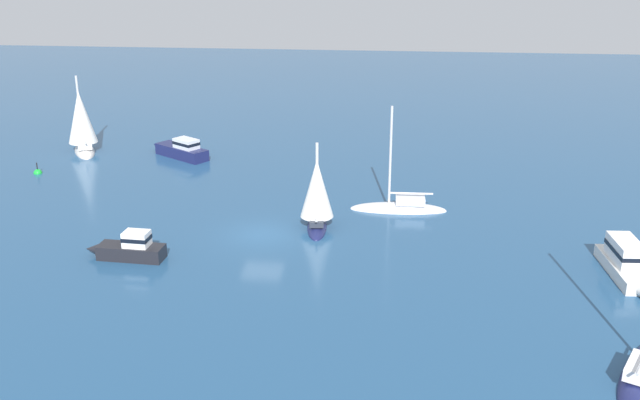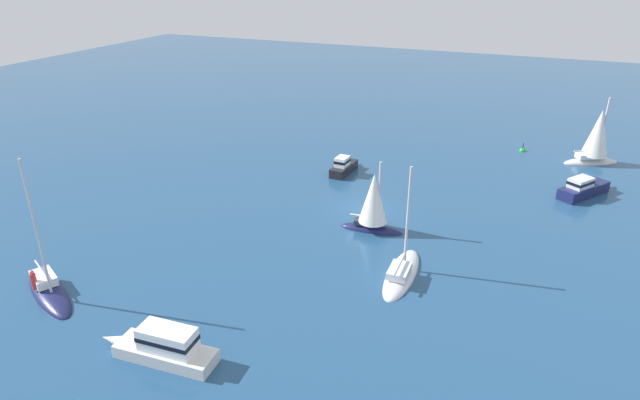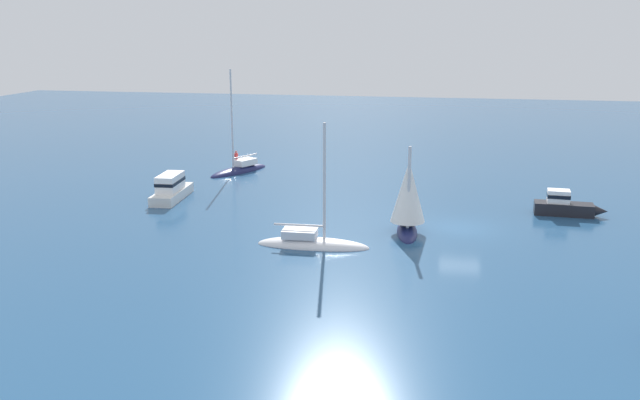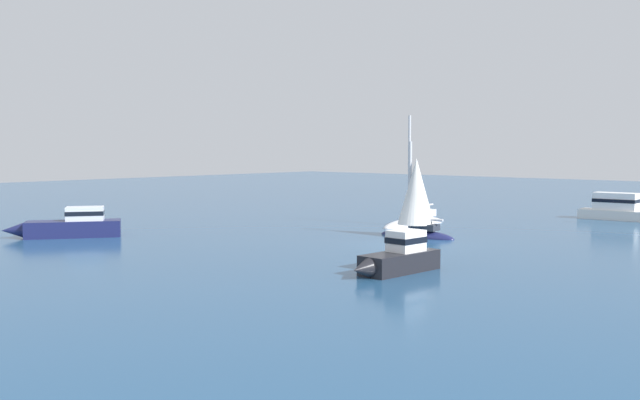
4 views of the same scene
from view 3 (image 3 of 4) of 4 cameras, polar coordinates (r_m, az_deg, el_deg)
The scene contains 6 objects.
ground_plane at distance 42.75m, azimuth 11.82°, elevation -2.32°, with size 160.00×160.00×0.00m, color navy.
powerboat at distance 49.92m, azimuth -12.36°, elevation 0.97°, with size 6.48×1.95×1.88m.
launch at distance 47.42m, azimuth 19.99°, elevation -0.46°, with size 1.51×4.67×1.67m.
sloop at distance 40.74m, azimuth 7.42°, elevation -0.11°, with size 4.69×2.24×5.76m.
sloop_1 at distance 38.45m, azimuth -0.68°, elevation -3.71°, with size 1.88×6.47×7.53m.
sloop_2 at distance 58.47m, azimuth -6.80°, elevation 2.54°, with size 6.46×4.45×9.19m.
Camera 3 is at (41.00, -1.19, 12.08)m, focal length 38.00 mm.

